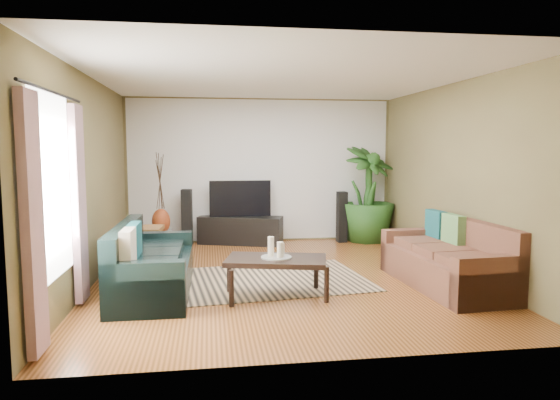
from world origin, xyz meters
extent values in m
plane|color=#9F5729|center=(0.00, 0.00, 0.00)|extent=(5.50, 5.50, 0.00)
plane|color=white|center=(0.00, 0.00, 2.70)|extent=(5.50, 5.50, 0.00)
plane|color=brown|center=(0.00, 2.75, 1.35)|extent=(5.00, 0.00, 5.00)
plane|color=brown|center=(0.00, -2.75, 1.35)|extent=(5.00, 0.00, 5.00)
plane|color=brown|center=(-2.50, 0.00, 1.35)|extent=(0.00, 5.50, 5.50)
plane|color=brown|center=(2.50, 0.00, 1.35)|extent=(0.00, 5.50, 5.50)
plane|color=white|center=(0.00, 2.74, 1.35)|extent=(4.90, 0.00, 4.90)
plane|color=white|center=(-2.48, -1.60, 1.40)|extent=(0.00, 1.80, 1.80)
cube|color=gray|center=(-2.43, -2.35, 1.15)|extent=(0.08, 0.35, 2.20)
cube|color=gray|center=(-2.43, -0.85, 1.15)|extent=(0.08, 0.35, 2.20)
cylinder|color=black|center=(-2.43, -1.60, 2.30)|extent=(0.03, 1.90, 0.03)
cube|color=black|center=(-1.67, -0.51, 0.42)|extent=(0.88, 2.02, 0.85)
cube|color=brown|center=(2.02, -0.76, 0.42)|extent=(1.05, 2.08, 0.85)
cube|color=tan|center=(-0.19, -0.14, 0.01)|extent=(2.74, 2.09, 0.01)
cube|color=black|center=(-0.21, -0.92, 0.24)|extent=(1.29, 0.89, 0.48)
cylinder|color=gray|center=(-0.21, -0.92, 0.49)|extent=(0.36, 0.36, 0.02)
cylinder|color=#F3E4CD|center=(-0.27, -0.89, 0.61)|extent=(0.07, 0.07, 0.23)
cylinder|color=beige|center=(-0.17, -0.96, 0.59)|extent=(0.07, 0.07, 0.18)
cylinder|color=beige|center=(-0.14, -0.86, 0.57)|extent=(0.07, 0.07, 0.15)
cube|color=black|center=(-0.41, 2.48, 0.26)|extent=(1.60, 0.91, 0.51)
cube|color=black|center=(-0.41, 2.50, 0.85)|extent=(1.13, 0.06, 0.67)
cube|color=black|center=(-1.39, 2.50, 0.51)|extent=(0.20, 0.22, 1.03)
cube|color=black|center=(1.50, 2.40, 0.48)|extent=(0.18, 0.20, 0.95)
imported|color=#22501A|center=(1.99, 2.42, 0.91)|extent=(1.39, 1.39, 1.82)
cylinder|color=black|center=(1.99, 2.42, 0.13)|extent=(0.34, 0.34, 0.26)
cube|color=gray|center=(-1.82, 2.14, 0.17)|extent=(0.35, 0.35, 0.34)
ellipsoid|color=maroon|center=(-1.82, 2.14, 0.50)|extent=(0.31, 0.31, 0.44)
cube|color=olive|center=(-1.98, 1.10, 0.28)|extent=(0.57, 0.57, 0.57)
camera|label=1|loc=(-0.99, -6.66, 1.78)|focal=32.00mm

